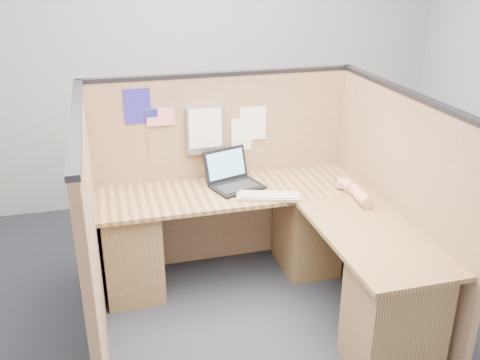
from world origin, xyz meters
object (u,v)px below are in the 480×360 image
object	(u,v)px
l_desk	(272,253)
keyboard	(268,196)
mouse	(344,186)
laptop	(235,177)

from	to	relation	value
l_desk	keyboard	world-z (taller)	keyboard
l_desk	mouse	bearing A→B (deg)	18.32
keyboard	mouse	bearing A→B (deg)	18.78
l_desk	laptop	bearing A→B (deg)	106.33
l_desk	mouse	distance (m)	0.74
l_desk	mouse	world-z (taller)	mouse
l_desk	mouse	size ratio (longest dim) A/B	16.41
l_desk	mouse	xyz separation A→B (m)	(0.61, 0.20, 0.36)
keyboard	mouse	xyz separation A→B (m)	(0.58, 0.01, 0.01)
laptop	keyboard	bearing A→B (deg)	-77.96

